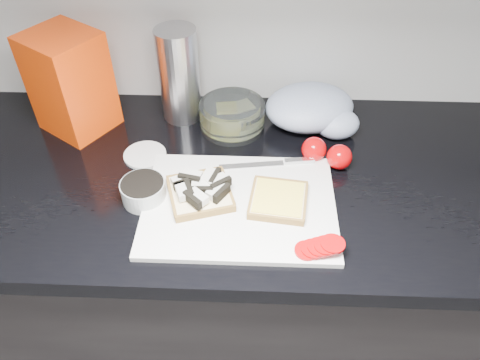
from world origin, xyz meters
The scene contains 14 objects.
base_cabinet centered at (0.00, 1.20, 0.43)m, with size 3.50×0.60×0.86m, color black.
countertop centered at (0.00, 1.20, 0.88)m, with size 3.50×0.64×0.04m, color black.
cutting_board centered at (0.02, 1.09, 0.91)m, with size 0.40×0.30×0.01m, color white.
bread_left centered at (-0.06, 1.10, 0.93)m, with size 0.16×0.16×0.04m.
bread_right centered at (0.10, 1.09, 0.92)m, with size 0.14×0.14×0.02m.
tomato_slices centered at (0.18, 0.97, 0.92)m, with size 0.10×0.06×0.02m.
knife centered at (0.11, 1.21, 0.92)m, with size 0.22×0.05×0.01m.
seed_tub centered at (-0.18, 1.10, 0.93)m, with size 0.09×0.09×0.05m.
tub_lid centered at (-0.21, 1.24, 0.90)m, with size 0.10×0.10×0.01m, color silver.
glass_bowl centered at (-0.01, 1.36, 0.93)m, with size 0.16×0.16×0.07m.
bread_bag centered at (-0.39, 1.36, 1.02)m, with size 0.16×0.14×0.24m, color #FA3104.
steel_canister centered at (-0.14, 1.41, 1.02)m, with size 0.10×0.10×0.24m, color #ABABAF.
grocery_bag centered at (0.19, 1.38, 0.95)m, with size 0.26×0.23×0.10m.
whole_tomatoes centered at (0.22, 1.23, 0.93)m, with size 0.11×0.08×0.06m.
Camera 1 is at (0.05, 0.41, 1.62)m, focal length 35.00 mm.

